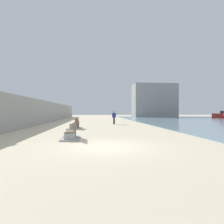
{
  "coord_description": "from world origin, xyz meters",
  "views": [
    {
      "loc": [
        -0.51,
        -9.15,
        1.65
      ],
      "look_at": [
        1.68,
        15.61,
        1.55
      ],
      "focal_mm": 31.65,
      "sensor_mm": 36.0,
      "label": 1
    }
  ],
  "objects_px": {
    "bench_near": "(71,135)",
    "bench_far": "(75,126)",
    "person_walking": "(114,116)",
    "boat_far_left": "(224,115)"
  },
  "relations": [
    {
      "from": "bench_far",
      "to": "person_walking",
      "type": "distance_m",
      "value": 7.33
    },
    {
      "from": "bench_near",
      "to": "bench_far",
      "type": "height_order",
      "value": "same"
    },
    {
      "from": "bench_near",
      "to": "person_walking",
      "type": "xyz_separation_m",
      "value": [
        3.84,
        12.87,
        0.75
      ]
    },
    {
      "from": "person_walking",
      "to": "bench_far",
      "type": "bearing_deg",
      "value": -126.14
    },
    {
      "from": "bench_far",
      "to": "boat_far_left",
      "type": "distance_m",
      "value": 40.0
    },
    {
      "from": "bench_near",
      "to": "bench_far",
      "type": "xyz_separation_m",
      "value": [
        -0.46,
        6.98,
        0.0
      ]
    },
    {
      "from": "bench_near",
      "to": "boat_far_left",
      "type": "xyz_separation_m",
      "value": [
        31.3,
        31.3,
        0.48
      ]
    },
    {
      "from": "bench_far",
      "to": "boat_far_left",
      "type": "bearing_deg",
      "value": 37.44
    },
    {
      "from": "bench_near",
      "to": "boat_far_left",
      "type": "bearing_deg",
      "value": 45.0
    },
    {
      "from": "bench_far",
      "to": "person_walking",
      "type": "relative_size",
      "value": 1.3
    }
  ]
}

